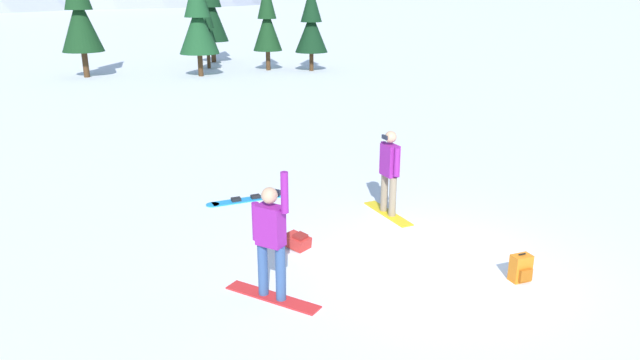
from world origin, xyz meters
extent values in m
plane|color=white|center=(0.00, 0.00, 0.00)|extent=(800.00, 800.00, 0.00)
cube|color=red|center=(-2.87, -0.03, 0.01)|extent=(1.22, 1.40, 0.02)
cylinder|color=#335184|center=(-2.97, 0.09, 0.45)|extent=(0.15, 0.15, 0.85)
cylinder|color=#335184|center=(-2.77, -0.16, 0.45)|extent=(0.15, 0.15, 0.85)
cube|color=#8C1E8C|center=(-2.87, -0.03, 1.18)|extent=(0.44, 0.46, 0.61)
cylinder|color=#8C1E8C|center=(-3.04, 0.17, 1.19)|extent=(0.11, 0.11, 0.58)
cylinder|color=#8C1E8C|center=(-2.70, -0.23, 1.73)|extent=(0.11, 0.11, 0.60)
sphere|color=tan|center=(-2.87, -0.03, 1.64)|extent=(0.24, 0.24, 0.24)
cube|color=black|center=(-2.76, 0.05, 1.65)|extent=(0.14, 0.16, 0.08)
cube|color=yellow|center=(0.31, 2.47, 0.01)|extent=(0.42, 1.54, 0.02)
cylinder|color=gray|center=(0.32, 2.32, 0.43)|extent=(0.15, 0.15, 0.82)
cylinder|color=gray|center=(0.29, 2.63, 0.43)|extent=(0.15, 0.15, 0.82)
cube|color=#8C1E8C|center=(0.31, 2.47, 1.16)|extent=(0.28, 0.42, 0.64)
cylinder|color=#8C1E8C|center=(0.33, 2.22, 1.19)|extent=(0.11, 0.11, 0.58)
cylinder|color=#8C1E8C|center=(0.28, 2.73, 1.19)|extent=(0.11, 0.11, 0.58)
sphere|color=tan|center=(0.31, 2.47, 1.64)|extent=(0.24, 0.24, 0.24)
cube|color=black|center=(0.17, 2.46, 1.65)|extent=(0.06, 0.17, 0.08)
cube|color=#1E8CD8|center=(-2.27, 4.29, 0.01)|extent=(1.51, 0.39, 0.02)
cylinder|color=#1E8CD8|center=(-1.52, 4.34, 0.01)|extent=(0.31, 0.31, 0.02)
cylinder|color=#1E8CD8|center=(-3.01, 4.23, 0.01)|extent=(0.31, 0.31, 0.02)
cube|color=black|center=(-2.05, 4.30, 0.06)|extent=(0.21, 0.15, 0.07)
cube|color=black|center=(-2.49, 4.27, 0.06)|extent=(0.21, 0.15, 0.07)
cube|color=orange|center=(0.99, -0.85, 0.22)|extent=(0.32, 0.21, 0.44)
cube|color=#A85613|center=(0.99, -0.98, 0.15)|extent=(0.23, 0.06, 0.20)
cylinder|color=black|center=(0.99, -0.85, 0.46)|extent=(0.12, 0.03, 0.02)
cube|color=red|center=(-1.97, 1.55, 0.12)|extent=(0.52, 0.56, 0.25)
cube|color=maroon|center=(-1.93, 1.48, 0.25)|extent=(0.30, 0.29, 0.08)
cylinder|color=black|center=(-2.10, 1.75, 0.15)|extent=(0.09, 0.11, 0.02)
cylinder|color=#472D19|center=(-5.89, 25.96, 0.67)|extent=(0.31, 0.31, 1.35)
cone|color=#143819|center=(-5.89, 25.96, 2.78)|extent=(2.13, 2.13, 2.86)
cylinder|color=#472D19|center=(1.71, 30.42, 0.66)|extent=(0.30, 0.30, 1.33)
cone|color=black|center=(1.71, 30.42, 2.74)|extent=(2.03, 2.03, 2.82)
cylinder|color=#472D19|center=(0.90, 27.47, 0.45)|extent=(0.20, 0.20, 0.90)
cone|color=black|center=(0.90, 27.47, 1.86)|extent=(1.31, 1.31, 1.92)
cone|color=black|center=(0.90, 27.47, 3.20)|extent=(0.85, 0.85, 1.76)
cylinder|color=#472D19|center=(-0.09, 24.29, 0.60)|extent=(0.27, 0.27, 1.20)
cone|color=#194723|center=(-0.09, 24.29, 2.47)|extent=(2.11, 2.11, 2.54)
cylinder|color=#472D19|center=(6.25, 24.27, 0.53)|extent=(0.24, 0.24, 1.06)
cone|color=black|center=(6.25, 24.27, 2.19)|extent=(1.86, 1.86, 2.25)
cone|color=black|center=(6.25, 24.27, 3.76)|extent=(1.21, 1.21, 2.07)
cylinder|color=#472D19|center=(3.99, 25.43, 0.56)|extent=(0.25, 0.25, 1.12)
cone|color=#143819|center=(3.99, 25.43, 2.31)|extent=(1.66, 1.66, 2.39)
camera|label=1|loc=(-4.85, -7.55, 4.41)|focal=32.49mm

